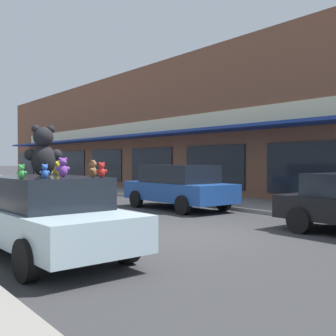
{
  "coord_description": "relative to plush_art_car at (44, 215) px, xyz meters",
  "views": [
    {
      "loc": [
        -5.97,
        -7.4,
        1.69
      ],
      "look_at": [
        0.21,
        0.58,
        1.51
      ],
      "focal_mm": 45.0,
      "sensor_mm": 36.0,
      "label": 1
    }
  ],
  "objects": [
    {
      "name": "ground_plane",
      "position": [
        3.18,
        0.23,
        -0.74
      ],
      "size": [
        260.0,
        260.0,
        0.0
      ],
      "primitive_type": "plane",
      "color": "#333335"
    },
    {
      "name": "sidewalk_far",
      "position": [
        9.23,
        0.23,
        -0.68
      ],
      "size": [
        3.25,
        90.0,
        0.13
      ],
      "color": "gray",
      "rests_on": "ground_plane"
    },
    {
      "name": "storefront_row",
      "position": [
        16.61,
        14.47,
        2.79
      ],
      "size": [
        13.09,
        40.21,
        7.08
      ],
      "color": "brown",
      "rests_on": "ground_plane"
    },
    {
      "name": "plush_art_car",
      "position": [
        0.0,
        0.0,
        0.0
      ],
      "size": [
        1.99,
        4.38,
        1.41
      ],
      "rotation": [
        0.0,
        0.0,
        0.04
      ],
      "color": "#ADC6D1",
      "rests_on": "ground_plane"
    },
    {
      "name": "teddy_bear_giant",
      "position": [
        0.09,
        0.24,
        1.11
      ],
      "size": [
        0.7,
        0.49,
        0.93
      ],
      "rotation": [
        0.0,
        0.0,
        2.84
      ],
      "color": "black",
      "rests_on": "plush_art_car"
    },
    {
      "name": "teddy_bear_blue",
      "position": [
        -0.27,
        -0.74,
        0.78
      ],
      "size": [
        0.17,
        0.11,
        0.23
      ],
      "rotation": [
        0.0,
        0.0,
        3.02
      ],
      "color": "blue",
      "rests_on": "plush_art_car"
    },
    {
      "name": "teddy_bear_yellow",
      "position": [
        0.45,
        0.48,
        0.8
      ],
      "size": [
        0.19,
        0.19,
        0.28
      ],
      "rotation": [
        0.0,
        0.0,
        2.37
      ],
      "color": "yellow",
      "rests_on": "plush_art_car"
    },
    {
      "name": "teddy_bear_brown",
      "position": [
        0.57,
        -0.75,
        0.81
      ],
      "size": [
        0.19,
        0.2,
        0.29
      ],
      "rotation": [
        0.0,
        0.0,
        4.0
      ],
      "color": "olive",
      "rests_on": "plush_art_car"
    },
    {
      "name": "teddy_bear_green",
      "position": [
        -0.62,
        -0.69,
        0.78
      ],
      "size": [
        0.16,
        0.15,
        0.23
      ],
      "rotation": [
        0.0,
        0.0,
        2.42
      ],
      "color": "green",
      "rests_on": "plush_art_car"
    },
    {
      "name": "teddy_bear_purple",
      "position": [
        0.24,
        -0.28,
        0.83
      ],
      "size": [
        0.25,
        0.17,
        0.34
      ],
      "rotation": [
        0.0,
        0.0,
        2.94
      ],
      "color": "purple",
      "rests_on": "plush_art_car"
    },
    {
      "name": "teddy_bear_red",
      "position": [
        0.61,
        -0.97,
        0.79
      ],
      "size": [
        0.19,
        0.16,
        0.26
      ],
      "rotation": [
        0.0,
        0.0,
        2.59
      ],
      "color": "red",
      "rests_on": "plush_art_car"
    },
    {
      "name": "teddy_bear_cream",
      "position": [
        0.46,
        0.84,
        0.79
      ],
      "size": [
        0.19,
        0.13,
        0.25
      ],
      "rotation": [
        0.0,
        0.0,
        3.51
      ],
      "color": "beige",
      "rests_on": "plush_art_car"
    },
    {
      "name": "parked_car_far_center",
      "position": [
        6.45,
        4.17,
        0.07
      ],
      "size": [
        1.97,
        4.23,
        1.54
      ],
      "color": "#1E4793",
      "rests_on": "ground_plane"
    }
  ]
}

